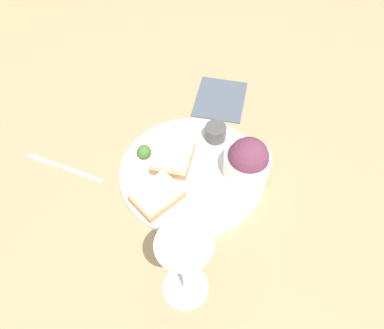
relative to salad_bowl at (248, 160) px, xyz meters
name	(u,v)px	position (x,y,z in m)	size (l,w,h in m)	color
ground_plane	(192,174)	(-0.03, 0.11, -0.05)	(4.00, 4.00, 0.00)	tan
dinner_plate	(192,172)	(-0.03, 0.11, -0.04)	(0.30, 0.30, 0.01)	white
salad_bowl	(248,160)	(0.00, 0.00, 0.00)	(0.10, 0.10, 0.09)	white
sauce_ramekin	(216,132)	(0.07, 0.08, -0.02)	(0.05, 0.05, 0.03)	#4C4C4C
cheese_toast_near	(173,157)	(-0.02, 0.15, -0.02)	(0.10, 0.08, 0.03)	tan
cheese_toast_far	(157,195)	(-0.12, 0.15, -0.02)	(0.11, 0.11, 0.03)	tan
wine_glass	(184,259)	(-0.26, 0.05, 0.07)	(0.08, 0.08, 0.17)	silver
garnish	(144,152)	(-0.02, 0.21, -0.02)	(0.03, 0.03, 0.03)	#477533
napkin	(221,99)	(0.21, 0.11, -0.05)	(0.16, 0.13, 0.01)	#4C5666
fork	(64,167)	(-0.09, 0.37, -0.05)	(0.02, 0.19, 0.01)	silver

